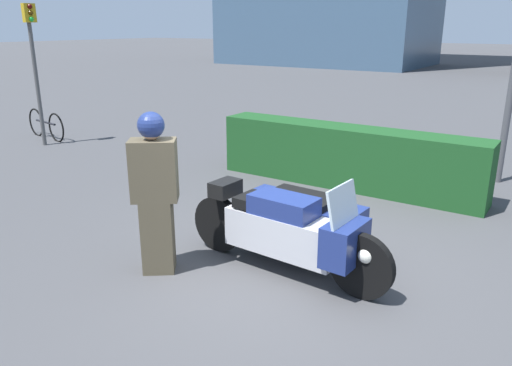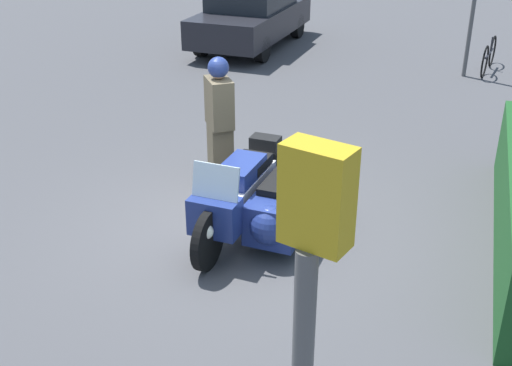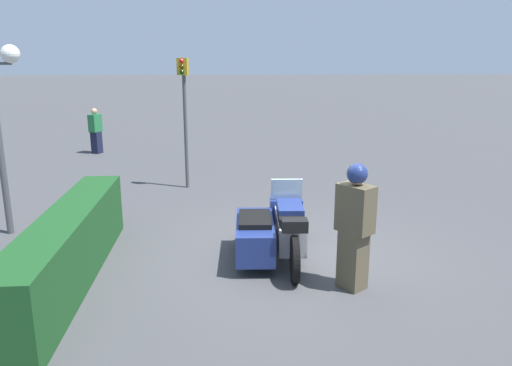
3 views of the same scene
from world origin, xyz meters
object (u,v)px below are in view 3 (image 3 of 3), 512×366
(hedge_bush_curbside, at_px, (69,248))
(traffic_light_near, at_px, (184,104))
(police_motorcycle, at_px, (271,229))
(pedestrian_bystander, at_px, (96,131))
(officer_rider, at_px, (355,224))

(hedge_bush_curbside, distance_m, traffic_light_near, 5.77)
(police_motorcycle, relative_size, traffic_light_near, 0.82)
(traffic_light_near, xyz_separation_m, pedestrian_bystander, (4.89, 3.39, -1.36))
(police_motorcycle, bearing_deg, officer_rider, -136.98)
(hedge_bush_curbside, xyz_separation_m, traffic_light_near, (5.36, -1.40, 1.60))
(traffic_light_near, height_order, pedestrian_bystander, traffic_light_near)
(hedge_bush_curbside, height_order, traffic_light_near, traffic_light_near)
(officer_rider, xyz_separation_m, pedestrian_bystander, (10.76, 6.13, -0.20))
(police_motorcycle, xyz_separation_m, pedestrian_bystander, (9.50, 5.07, 0.29))
(hedge_bush_curbside, bearing_deg, pedestrian_bystander, 10.99)
(officer_rider, height_order, hedge_bush_curbside, officer_rider)
(hedge_bush_curbside, bearing_deg, traffic_light_near, -14.59)
(officer_rider, bearing_deg, traffic_light_near, 78.28)
(police_motorcycle, height_order, traffic_light_near, traffic_light_near)
(officer_rider, distance_m, pedestrian_bystander, 12.38)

